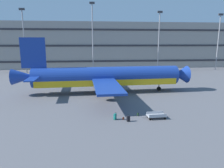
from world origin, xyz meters
name	(u,v)px	position (x,y,z in m)	size (l,w,h in m)	color
ground_plane	(91,92)	(0.00, 0.00, 0.00)	(600.00, 600.00, 0.00)	#5B5B60
terminal_structure	(90,45)	(0.00, 46.35, 9.13)	(169.35, 15.21, 18.25)	gray
airliner	(105,77)	(2.98, -0.80, 3.30)	(36.69, 29.44, 11.38)	navy
light_mast_left	(24,36)	(-22.38, 31.30, 12.46)	(1.80, 0.50, 21.55)	gray
light_mast_center_left	(93,33)	(0.87, 31.30, 13.66)	(1.80, 0.50, 23.88)	gray
light_mast_center_right	(159,37)	(24.81, 31.30, 12.33)	(1.80, 0.50, 21.30)	gray
light_mast_right	(219,38)	(47.79, 31.30, 12.04)	(1.80, 0.50, 20.72)	gray
suitcase_scuffed	(128,119)	(4.93, -17.37, 0.41)	(0.50, 0.40, 0.94)	black
suitcase_silver	(115,116)	(3.24, -16.50, 0.45)	(0.47, 0.51, 1.04)	#147266
backpack_teal	(138,114)	(6.68, -15.42, 0.24)	(0.35, 0.38, 0.55)	#264C26
backpack_orange	(123,118)	(4.37, -16.71, 0.20)	(0.38, 0.36, 0.46)	#592619
baggage_cart	(156,116)	(9.02, -16.67, 0.43)	(3.32, 1.39, 0.82)	#B7B7BC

